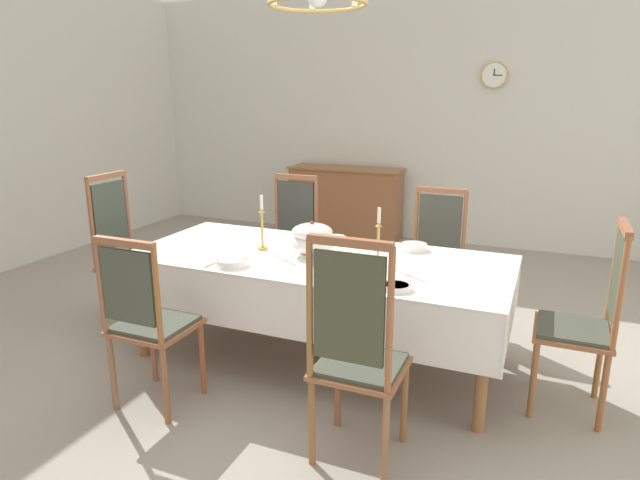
# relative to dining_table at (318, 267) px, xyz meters

# --- Properties ---
(ground) EXTENTS (7.63, 6.94, 0.04)m
(ground) POSITION_rel_dining_table_xyz_m (0.00, 0.05, -0.70)
(ground) COLOR gray
(back_wall) EXTENTS (7.63, 0.08, 3.03)m
(back_wall) POSITION_rel_dining_table_xyz_m (0.00, 3.55, 0.83)
(back_wall) COLOR silver
(back_wall) RESTS_ON ground
(dining_table) EXTENTS (2.53, 1.09, 0.75)m
(dining_table) POSITION_rel_dining_table_xyz_m (0.00, 0.00, 0.00)
(dining_table) COLOR #9A5B2F
(dining_table) RESTS_ON ground
(tablecloth) EXTENTS (2.55, 1.11, 0.36)m
(tablecloth) POSITION_rel_dining_table_xyz_m (0.00, 0.00, -0.02)
(tablecloth) COLOR white
(tablecloth) RESTS_ON dining_table
(chair_south_a) EXTENTS (0.44, 0.42, 1.07)m
(chair_south_a) POSITION_rel_dining_table_xyz_m (-0.67, -0.95, -0.12)
(chair_south_a) COLOR #98573A
(chair_south_a) RESTS_ON ground
(chair_north_a) EXTENTS (0.44, 0.42, 1.13)m
(chair_north_a) POSITION_rel_dining_table_xyz_m (-0.67, 0.95, -0.10)
(chair_north_a) COLOR #9C6232
(chair_north_a) RESTS_ON ground
(chair_south_b) EXTENTS (0.44, 0.42, 1.21)m
(chair_south_b) POSITION_rel_dining_table_xyz_m (0.61, -0.96, -0.07)
(chair_south_b) COLOR brown
(chair_south_b) RESTS_ON ground
(chair_north_b) EXTENTS (0.44, 0.42, 1.10)m
(chair_north_b) POSITION_rel_dining_table_xyz_m (0.61, 0.95, -0.11)
(chair_north_b) COLOR brown
(chair_north_b) RESTS_ON ground
(chair_head_west) EXTENTS (0.42, 0.44, 1.22)m
(chair_head_west) POSITION_rel_dining_table_xyz_m (-1.68, 0.00, -0.07)
(chair_head_west) COLOR #8E5D38
(chair_head_west) RESTS_ON ground
(chair_head_east) EXTENTS (0.42, 0.44, 1.15)m
(chair_head_east) POSITION_rel_dining_table_xyz_m (1.67, 0.00, -0.09)
(chair_head_east) COLOR #956038
(chair_head_east) RESTS_ON ground
(soup_tureen) EXTENTS (0.31, 0.31, 0.24)m
(soup_tureen) POSITION_rel_dining_table_xyz_m (-0.04, 0.00, 0.19)
(soup_tureen) COLOR white
(soup_tureen) RESTS_ON tablecloth
(candlestick_west) EXTENTS (0.07, 0.07, 0.39)m
(candlestick_west) POSITION_rel_dining_table_xyz_m (-0.42, 0.00, 0.23)
(candlestick_west) COLOR gold
(candlestick_west) RESTS_ON tablecloth
(candlestick_east) EXTENTS (0.07, 0.07, 0.37)m
(candlestick_east) POSITION_rel_dining_table_xyz_m (0.42, 0.00, 0.22)
(candlestick_east) COLOR gold
(candlestick_east) RESTS_ON tablecloth
(bowl_near_left) EXTENTS (0.17, 0.17, 0.04)m
(bowl_near_left) POSITION_rel_dining_table_xyz_m (-0.03, 0.39, 0.10)
(bowl_near_left) COLOR white
(bowl_near_left) RESTS_ON tablecloth
(bowl_near_right) EXTENTS (0.20, 0.20, 0.05)m
(bowl_near_right) POSITION_rel_dining_table_xyz_m (-0.42, -0.41, 0.10)
(bowl_near_right) COLOR white
(bowl_near_right) RESTS_ON tablecloth
(bowl_far_left) EXTENTS (0.19, 0.19, 0.05)m
(bowl_far_left) POSITION_rel_dining_table_xyz_m (0.56, 0.40, 0.10)
(bowl_far_left) COLOR white
(bowl_far_left) RESTS_ON tablecloth
(bowl_far_right) EXTENTS (0.17, 0.17, 0.03)m
(bowl_far_right) POSITION_rel_dining_table_xyz_m (0.66, -0.42, 0.09)
(bowl_far_right) COLOR white
(bowl_far_right) RESTS_ON tablecloth
(spoon_primary) EXTENTS (0.03, 0.18, 0.01)m
(spoon_primary) POSITION_rel_dining_table_xyz_m (-0.14, 0.42, 0.08)
(spoon_primary) COLOR gold
(spoon_primary) RESTS_ON tablecloth
(spoon_secondary) EXTENTS (0.03, 0.18, 0.01)m
(spoon_secondary) POSITION_rel_dining_table_xyz_m (-0.55, -0.38, 0.08)
(spoon_secondary) COLOR gold
(spoon_secondary) RESTS_ON tablecloth
(sideboard) EXTENTS (1.44, 0.48, 0.90)m
(sideboard) POSITION_rel_dining_table_xyz_m (-0.99, 3.24, -0.23)
(sideboard) COLOR #925A39
(sideboard) RESTS_ON ground
(mounted_clock) EXTENTS (0.29, 0.06, 0.29)m
(mounted_clock) POSITION_rel_dining_table_xyz_m (0.69, 3.48, 1.33)
(mounted_clock) COLOR #D1B251
(chandelier) EXTENTS (0.62, 0.61, 0.66)m
(chandelier) POSITION_rel_dining_table_xyz_m (-0.00, 0.00, 1.67)
(chandelier) COLOR gold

